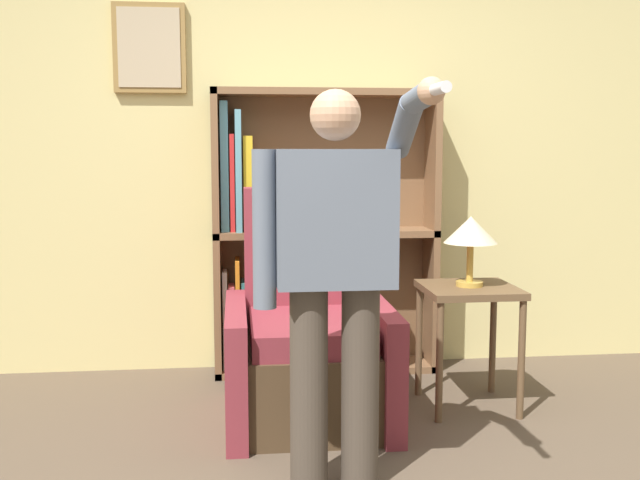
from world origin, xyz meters
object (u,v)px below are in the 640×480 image
Objects in this scene: armchair at (307,348)px; person_standing at (335,265)px; bookcase at (306,233)px; table_lamp at (471,233)px; side_table at (469,307)px.

person_standing reaches higher than armchair.
bookcase is 4.67× the size of table_lamp.
bookcase is 1.08m from table_lamp.
side_table is 0.39m from table_lamp.
armchair is 3.16× the size of table_lamp.
person_standing is 4.35× the size of table_lamp.
side_table is 1.77× the size of table_lamp.
table_lamp is (0.85, 0.03, 0.57)m from armchair.
person_standing is at bearing -88.00° from armchair.
armchair is 1.01m from person_standing.
person_standing is (-0.04, -1.61, 0.06)m from bookcase.
person_standing is at bearing -91.32° from bookcase.
table_lamp is at bearing 2.06° from armchair.
person_standing reaches higher than side_table.
bookcase reaches higher than table_lamp.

